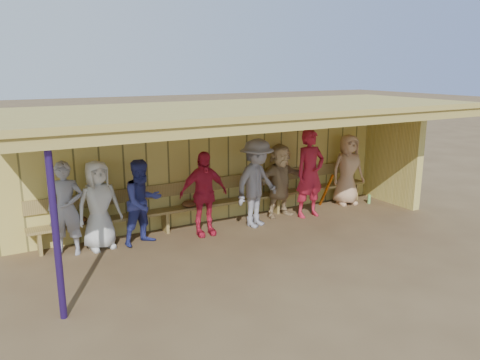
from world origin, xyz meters
name	(u,v)px	position (x,y,z in m)	size (l,w,h in m)	color
ground	(249,237)	(0.00, 0.00, 0.00)	(90.00, 90.00, 0.00)	brown
player_a	(66,209)	(-3.15, 0.81, 0.82)	(0.60, 0.39, 1.64)	gray
player_b	(99,205)	(-2.60, 0.81, 0.80)	(0.79, 0.51, 1.61)	silver
player_c	(143,202)	(-1.85, 0.66, 0.79)	(0.77, 0.60, 1.58)	navy
player_d	(203,194)	(-0.69, 0.55, 0.82)	(0.96, 0.40, 1.64)	red
player_e	(257,183)	(0.46, 0.49, 0.90)	(1.16, 0.67, 1.80)	gray
player_f	(280,180)	(1.24, 0.81, 0.80)	(1.48, 0.47, 1.60)	tan
player_g	(310,174)	(1.79, 0.49, 0.95)	(0.69, 0.46, 1.90)	#AB1B30
player_h	(348,170)	(3.15, 0.81, 0.83)	(0.81, 0.53, 1.66)	tan
dugout_structure	(249,143)	(0.39, 0.69, 1.69)	(8.80, 3.20, 2.50)	#D3BD5A
bench	(222,197)	(0.00, 1.12, 0.53)	(7.60, 0.34, 0.93)	#9E8243
dugout_equipment	(197,204)	(-0.63, 0.99, 0.49)	(6.76, 0.62, 0.80)	#C96617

